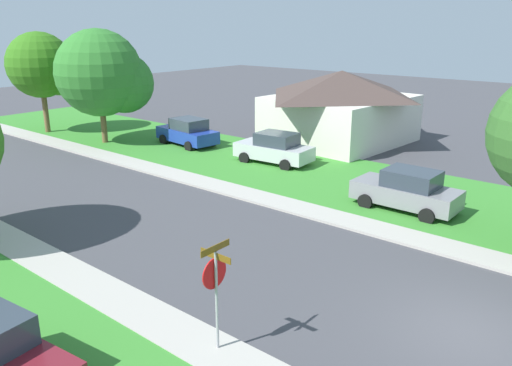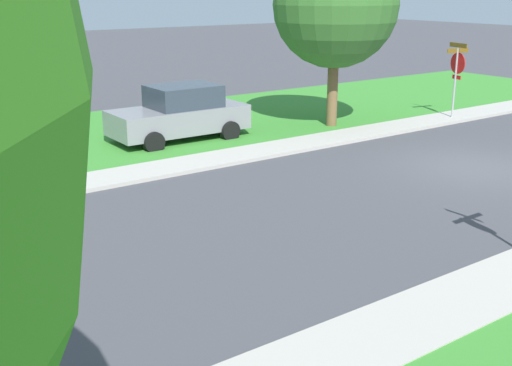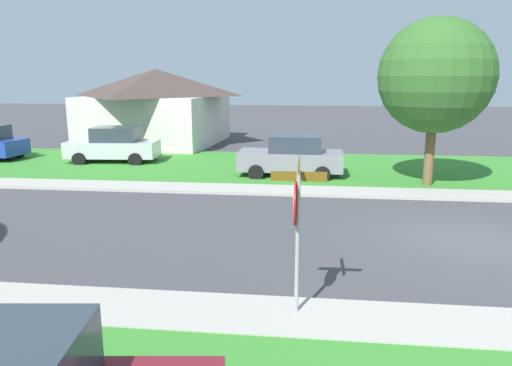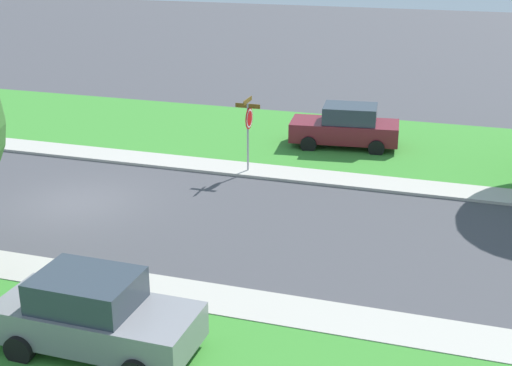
% 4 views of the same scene
% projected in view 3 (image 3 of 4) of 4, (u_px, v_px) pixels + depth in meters
% --- Properties ---
extents(ground_plane, '(120.00, 120.00, 0.00)m').
position_uv_depth(ground_plane, '(472.00, 240.00, 12.21)').
color(ground_plane, '#424247').
extents(sidewalk_east, '(1.40, 56.00, 0.10)m').
position_uv_depth(sidewalk_east, '(103.00, 186.00, 18.09)').
color(sidewalk_east, '#ADA89E').
rests_on(sidewalk_east, ground).
extents(lawn_east, '(8.00, 56.00, 0.08)m').
position_uv_depth(lawn_east, '(145.00, 164.00, 22.65)').
color(lawn_east, '#38842D').
rests_on(lawn_east, ground).
extents(stop_sign_far_corner, '(0.92, 0.92, 2.77)m').
position_uv_depth(stop_sign_far_corner, '(296.00, 212.00, 7.88)').
color(stop_sign_far_corner, '#9E9EA3').
rests_on(stop_sign_far_corner, ground).
extents(car_grey_across_road, '(2.07, 4.32, 1.76)m').
position_uv_depth(car_grey_across_road, '(292.00, 156.00, 19.75)').
color(car_grey_across_road, gray).
rests_on(car_grey_across_road, ground).
extents(car_silver_driveway_right, '(2.29, 4.43, 1.76)m').
position_uv_depth(car_silver_driveway_right, '(114.00, 145.00, 23.00)').
color(car_silver_driveway_right, silver).
rests_on(car_silver_driveway_right, ground).
extents(tree_sidewalk_mid, '(4.48, 4.17, 6.22)m').
position_uv_depth(tree_sidewalk_mid, '(438.00, 80.00, 17.45)').
color(tree_sidewalk_mid, brown).
rests_on(tree_sidewalk_mid, ground).
extents(house_right_setback, '(9.52, 8.40, 4.60)m').
position_uv_depth(house_right_setback, '(157.00, 106.00, 29.47)').
color(house_right_setback, silver).
rests_on(house_right_setback, ground).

